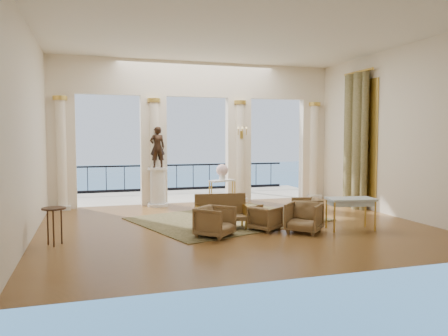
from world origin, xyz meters
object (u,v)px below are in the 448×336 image
object	(u,v)px
pedestal	(158,188)
side_table	(54,213)
armchair_c	(307,209)
game_table	(351,201)
armchair_b	(304,216)
armchair_a	(215,220)
settee	(221,212)
statue	(157,147)
console_table	(222,184)
armchair_d	(265,217)

from	to	relation	value
pedestal	side_table	distance (m)	5.03
armchair_c	game_table	xyz separation A→B (m)	(0.53, -1.11, 0.32)
armchair_b	side_table	distance (m)	5.27
armchair_a	settee	distance (m)	0.85
armchair_b	side_table	bearing A→B (deg)	-140.55
pedestal	side_table	bearing A→B (deg)	-122.06
settee	pedestal	xyz separation A→B (m)	(-0.93, 3.71, 0.18)
statue	armchair_b	bearing A→B (deg)	117.34
armchair_a	armchair_b	distance (m)	2.03
armchair_a	settee	bearing A→B (deg)	18.72
pedestal	console_table	distance (m)	1.98
pedestal	console_table	bearing A→B (deg)	-13.12
armchair_b	console_table	size ratio (longest dim) A/B	0.82
armchair_a	game_table	bearing A→B (deg)	-49.17
armchair_b	game_table	world-z (taller)	armchair_b
settee	armchair_b	bearing A→B (deg)	-23.83
settee	statue	xyz separation A→B (m)	(-0.93, 3.71, 1.42)
armchair_a	armchair_d	xyz separation A→B (m)	(1.27, 0.28, -0.05)
armchair_d	game_table	world-z (taller)	game_table
statue	pedestal	bearing A→B (deg)	88.33
armchair_c	settee	size ratio (longest dim) A/B	0.53
statue	console_table	bearing A→B (deg)	165.22
armchair_d	settee	distance (m)	1.03
side_table	settee	bearing A→B (deg)	8.65
armchair_d	console_table	world-z (taller)	console_table
settee	side_table	bearing A→B (deg)	-165.60
armchair_b	pedestal	bearing A→B (deg)	162.68
armchair_b	game_table	distance (m)	1.20
settee	game_table	world-z (taller)	settee
armchair_b	side_table	size ratio (longest dim) A/B	0.99
armchair_a	armchair_b	xyz separation A→B (m)	(2.02, -0.17, 0.01)
armchair_a	statue	xyz separation A→B (m)	(-0.56, 4.48, 1.46)
game_table	armchair_b	bearing A→B (deg)	-173.06
armchair_c	game_table	bearing A→B (deg)	37.67
settee	game_table	bearing A→B (deg)	-13.36
armchair_a	settee	xyz separation A→B (m)	(0.37, 0.76, 0.04)
armchair_b	side_table	xyz separation A→B (m)	(-5.25, 0.39, 0.27)
game_table	armchair_d	bearing A→B (deg)	174.40
armchair_b	armchair_c	distance (m)	1.24
console_table	side_table	distance (m)	5.97
armchair_a	armchair_d	distance (m)	1.30
pedestal	armchair_b	bearing A→B (deg)	-60.99
armchair_a	game_table	distance (m)	3.20
settee	side_table	xyz separation A→B (m)	(-3.60, -0.55, 0.25)
armchair_b	settee	bearing A→B (deg)	-165.91
pedestal	console_table	world-z (taller)	pedestal
pedestal	armchair_c	bearing A→B (deg)	-48.16
armchair_c	pedestal	size ratio (longest dim) A/B	0.56
armchair_c	console_table	xyz separation A→B (m)	(-1.28, 3.13, 0.33)
pedestal	statue	distance (m)	1.25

